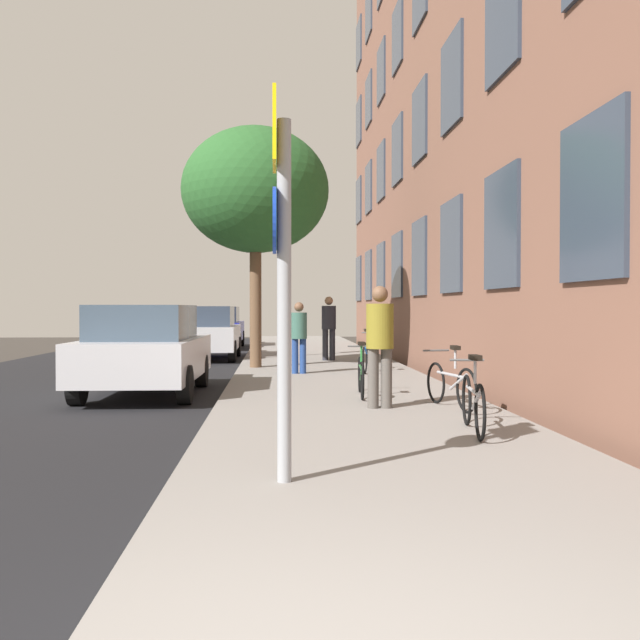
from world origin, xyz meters
TOP-DOWN VIEW (x-y plane):
  - ground_plane at (-2.40, 15.00)m, footprint 41.80×41.80m
  - road_asphalt at (-4.50, 15.00)m, footprint 7.00×38.00m
  - sidewalk at (1.10, 15.00)m, footprint 4.20×38.00m
  - building_facade at (3.69, 14.50)m, footprint 0.56×27.00m
  - sign_post at (-0.04, 3.40)m, footprint 0.16×0.60m
  - traffic_light at (-0.75, 18.04)m, footprint 0.43×0.24m
  - tree_near at (-0.57, 14.83)m, footprint 3.61×3.61m
  - bicycle_0 at (2.22, 5.56)m, footprint 0.42×1.67m
  - bicycle_1 at (2.46, 7.56)m, footprint 0.48×1.66m
  - bicycle_2 at (1.32, 9.04)m, footprint 0.42×1.67m
  - bicycle_3 at (2.02, 13.45)m, footprint 0.58×1.74m
  - bicycle_4 at (2.43, 16.14)m, footprint 0.51×1.63m
  - pedestrian_0 at (1.43, 7.64)m, footprint 0.55×0.55m
  - pedestrian_1 at (0.43, 13.11)m, footprint 0.48×0.48m
  - pedestrian_2 at (1.40, 16.99)m, footprint 0.42×0.42m
  - car_0 at (-2.42, 10.23)m, footprint 1.95×4.07m
  - car_1 at (-2.13, 19.04)m, footprint 1.83×3.97m
  - car_2 at (-2.31, 25.00)m, footprint 1.89×4.18m

SIDE VIEW (x-z plane):
  - ground_plane at x=-2.40m, z-range 0.00..0.00m
  - road_asphalt at x=-4.50m, z-range 0.00..0.01m
  - sidewalk at x=1.10m, z-range 0.00..0.12m
  - bicycle_2 at x=1.32m, z-range 0.02..0.93m
  - bicycle_1 at x=2.46m, z-range 0.02..0.94m
  - bicycle_0 at x=2.22m, z-range 0.02..0.94m
  - bicycle_4 at x=2.43m, z-range 0.01..1.00m
  - bicycle_3 at x=2.02m, z-range 0.01..1.00m
  - car_1 at x=-2.13m, z-range 0.03..1.65m
  - car_0 at x=-2.42m, z-range 0.03..1.65m
  - car_2 at x=-2.31m, z-range 0.03..1.65m
  - pedestrian_1 at x=0.43m, z-range 0.23..1.82m
  - pedestrian_2 at x=1.40m, z-range 0.25..2.02m
  - pedestrian_0 at x=1.43m, z-range 0.25..2.03m
  - sign_post at x=-0.04m, z-range 0.36..3.60m
  - traffic_light at x=-0.75m, z-range 0.84..4.76m
  - tree_near at x=-0.57m, z-range 1.51..7.39m
  - building_facade at x=3.69m, z-range 0.02..17.48m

